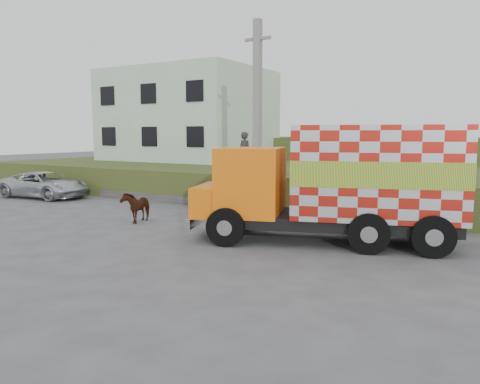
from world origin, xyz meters
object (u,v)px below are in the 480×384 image
Objects in this scene: cargo_truck at (339,183)px; utility_pole at (257,115)px; suv at (45,185)px; cow at (137,206)px; pedestrian at (245,153)px.

utility_pole is at bearing 122.47° from cargo_truck.
utility_pole is 1.67× the size of suv.
suv reaches higher than cow.
cargo_truck is 7.45m from pedestrian.
suv is at bearing -168.21° from utility_pole.
cargo_truck is at bearing -101.68° from suv.
cargo_truck reaches higher than cow.
utility_pole is 11.90m from suv.
cargo_truck is at bearing -9.49° from cow.
suv is at bearing 155.35° from cargo_truck.
pedestrian is (-0.78, 0.32, -1.65)m from utility_pole.
pedestrian is (1.67, 5.16, 1.85)m from cow.
cow is 0.29× the size of suv.
pedestrian is at bearing 124.39° from cargo_truck.
cow is (-7.56, -0.64, -1.23)m from cargo_truck.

